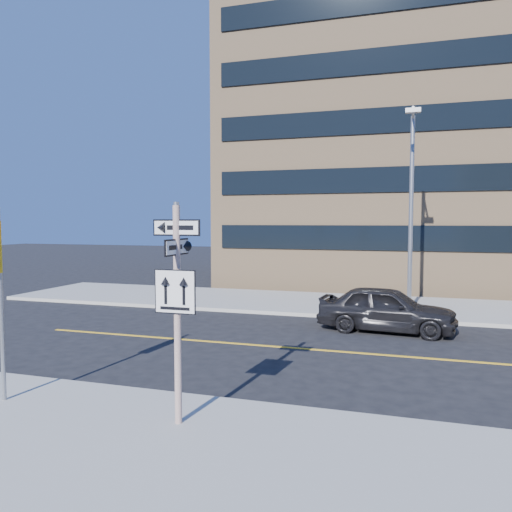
% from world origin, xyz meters
% --- Properties ---
extents(ground, '(120.00, 120.00, 0.00)m').
position_xyz_m(ground, '(0.00, 0.00, 0.00)').
color(ground, black).
rests_on(ground, ground).
extents(sign_pole, '(0.92, 0.92, 4.06)m').
position_xyz_m(sign_pole, '(0.00, -2.51, 2.44)').
color(sign_pole, white).
rests_on(sign_pole, near_sidewalk).
extents(parked_car_a, '(2.33, 4.87, 1.60)m').
position_xyz_m(parked_car_a, '(3.25, 7.22, 0.80)').
color(parked_car_a, black).
rests_on(parked_car_a, ground).
extents(streetlight_a, '(0.55, 2.25, 8.00)m').
position_xyz_m(streetlight_a, '(4.00, 10.76, 4.76)').
color(streetlight_a, gray).
rests_on(streetlight_a, far_sidewalk).
extents(building_brick, '(18.00, 18.00, 18.00)m').
position_xyz_m(building_brick, '(2.00, 25.00, 9.00)').
color(building_brick, tan).
rests_on(building_brick, ground).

